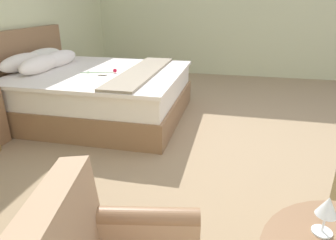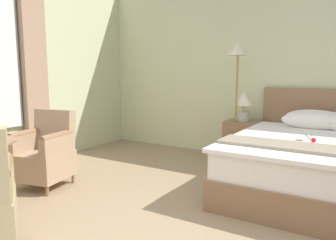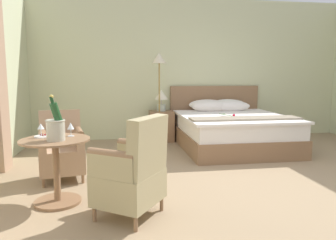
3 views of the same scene
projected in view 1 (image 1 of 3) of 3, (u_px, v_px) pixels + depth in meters
ground_plane at (253, 145)px, 3.22m from camera, size 8.06×8.06×0.00m
wall_far_side at (254, 1)px, 5.71m from camera, size 0.12×6.41×2.90m
bed at (93, 90)px, 3.95m from camera, size 1.92×2.23×1.10m
wine_glass_near_bucket at (327, 208)px, 1.02m from camera, size 0.07×0.07×0.15m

